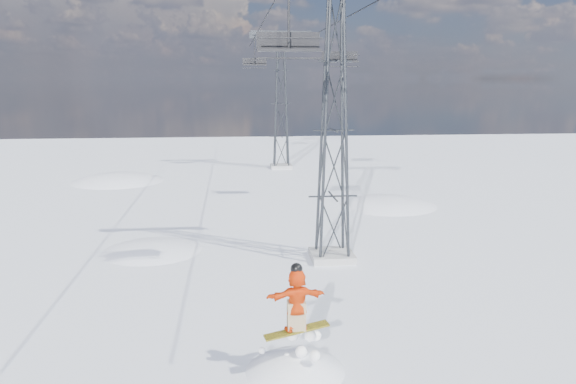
# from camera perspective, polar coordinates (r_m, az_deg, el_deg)

# --- Properties ---
(ground) EXTENTS (120.00, 120.00, 0.00)m
(ground) POSITION_cam_1_polar(r_m,az_deg,el_deg) (16.79, 6.62, -15.42)
(ground) COLOR white
(ground) RESTS_ON ground
(snow_terrain) EXTENTS (39.00, 37.00, 22.00)m
(snow_terrain) POSITION_cam_1_polar(r_m,az_deg,el_deg) (39.78, -7.40, -14.21)
(snow_terrain) COLOR white
(snow_terrain) RESTS_ON ground
(lift_tower_near) EXTENTS (5.20, 1.80, 11.43)m
(lift_tower_near) POSITION_cam_1_polar(r_m,az_deg,el_deg) (23.09, 4.69, 6.19)
(lift_tower_near) COLOR #999999
(lift_tower_near) RESTS_ON ground
(lift_tower_far) EXTENTS (5.20, 1.80, 11.43)m
(lift_tower_far) POSITION_cam_1_polar(r_m,az_deg,el_deg) (47.84, -0.71, 8.92)
(lift_tower_far) COLOR #999999
(lift_tower_far) RESTS_ON ground
(haul_cables) EXTENTS (4.46, 51.00, 0.06)m
(haul_cables) POSITION_cam_1_polar(r_m,az_deg,el_deg) (34.53, 1.29, 16.89)
(haul_cables) COLOR black
(haul_cables) RESTS_ON ground
(lift_chair_near) EXTENTS (2.14, 0.62, 2.66)m
(lift_chair_near) POSITION_cam_1_polar(r_m,az_deg,el_deg) (19.38, 0.06, 14.86)
(lift_chair_near) COLOR black
(lift_chair_near) RESTS_ON ground
(lift_chair_mid) EXTENTS (2.11, 0.61, 2.62)m
(lift_chair_mid) POSITION_cam_1_polar(r_m,az_deg,el_deg) (33.68, 5.32, 13.41)
(lift_chair_mid) COLOR black
(lift_chair_mid) RESTS_ON ground
(lift_chair_far) EXTENTS (1.98, 0.57, 2.46)m
(lift_chair_far) POSITION_cam_1_polar(r_m,az_deg,el_deg) (47.34, -3.41, 13.01)
(lift_chair_far) COLOR black
(lift_chair_far) RESTS_ON ground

